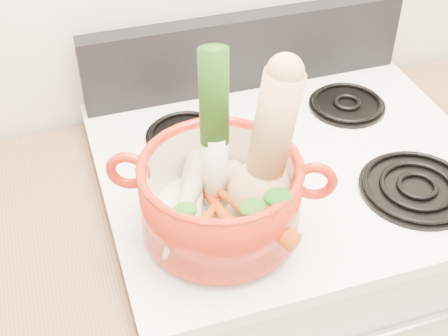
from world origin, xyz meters
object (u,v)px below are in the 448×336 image
object	(u,v)px
leek	(215,130)
dutch_oven	(220,196)
squash	(269,147)
stove_body	(280,308)

from	to	relation	value
leek	dutch_oven	bearing A→B (deg)	-82.85
dutch_oven	leek	size ratio (longest dim) A/B	0.88
squash	leek	size ratio (longest dim) A/B	0.88
dutch_oven	leek	distance (m)	0.12
squash	leek	world-z (taller)	leek
dutch_oven	squash	distance (m)	0.13
squash	leek	bearing A→B (deg)	156.19
dutch_oven	stove_body	bearing A→B (deg)	58.78
dutch_oven	leek	xyz separation A→B (m)	(0.00, 0.03, 0.12)
stove_body	leek	bearing A→B (deg)	-150.57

